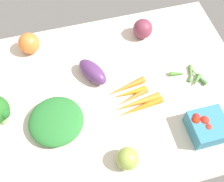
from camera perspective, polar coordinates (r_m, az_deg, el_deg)
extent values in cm
cube|color=beige|center=(103.08, 0.00, -0.85)|extent=(104.00, 76.00, 2.00)
cube|color=teal|center=(97.99, 19.32, -7.10)|extent=(11.84, 11.84, 6.71)
sphere|color=red|center=(94.91, 17.27, -5.24)|extent=(2.60, 2.60, 2.60)
sphere|color=red|center=(94.51, 17.08, -5.91)|extent=(3.02, 3.02, 3.02)
sphere|color=red|center=(94.95, 19.49, -7.21)|extent=(2.56, 2.56, 2.56)
sphere|color=red|center=(95.54, 18.78, -5.93)|extent=(3.29, 3.29, 3.29)
sphere|color=orange|center=(115.78, -16.98, 9.54)|extent=(8.50, 8.50, 8.50)
ellipsoid|color=#5B326B|center=(103.89, -4.11, 4.04)|extent=(12.36, 15.18, 6.49)
cylinder|color=#91C575|center=(102.07, -22.15, -5.22)|extent=(2.91, 2.91, 5.48)
sphere|color=#216525|center=(94.68, -21.64, -4.34)|extent=(3.77, 3.77, 3.77)
ellipsoid|color=#2B7933|center=(96.07, -11.63, -6.15)|extent=(19.24, 19.17, 5.47)
cone|color=#488140|center=(110.44, 17.64, 2.93)|extent=(4.53, 8.60, 1.78)
cone|color=#558941|center=(108.90, 17.24, 2.03)|extent=(5.88, 5.71, 1.95)
cone|color=#58883D|center=(110.36, 16.12, 3.44)|extent=(4.43, 8.91, 1.52)
cone|color=#4A8731|center=(109.03, 13.71, 3.56)|extent=(6.79, 3.34, 1.85)
cone|color=#477A37|center=(110.98, 16.44, 3.61)|extent=(6.35, 7.36, 1.21)
sphere|color=brown|center=(117.05, 6.45, 12.83)|extent=(8.16, 8.16, 8.16)
sphere|color=#91A847|center=(88.65, 3.27, -13.93)|extent=(7.41, 7.41, 7.41)
cone|color=orange|center=(102.30, 2.94, 0.81)|extent=(15.84, 5.80, 2.60)
cone|color=orange|center=(101.28, 3.75, -0.38)|extent=(12.74, 2.91, 2.32)
cone|color=orange|center=(100.50, 4.40, -1.35)|extent=(12.72, 5.68, 2.12)
cone|color=orange|center=(99.07, 5.29, -2.47)|extent=(17.89, 4.45, 2.98)
cone|color=orange|center=(98.46, 5.96, -3.48)|extent=(17.88, 5.30, 2.64)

